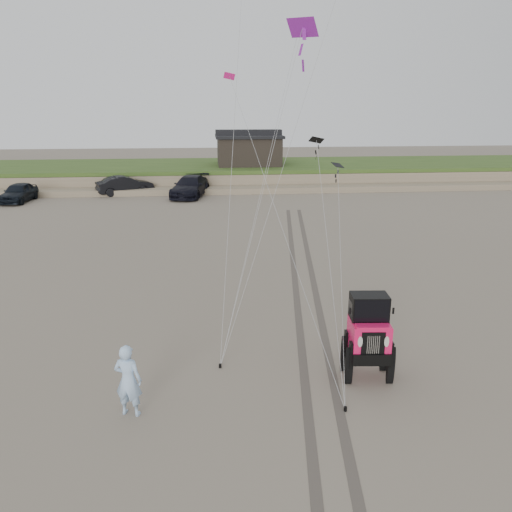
# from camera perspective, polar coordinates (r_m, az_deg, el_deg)

# --- Properties ---
(ground) EXTENTS (160.00, 160.00, 0.00)m
(ground) POSITION_cam_1_polar(r_m,az_deg,el_deg) (14.58, 3.61, -13.22)
(ground) COLOR #6B6054
(ground) RESTS_ON ground
(dune_ridge) EXTENTS (160.00, 14.25, 1.73)m
(dune_ridge) POSITION_cam_1_polar(r_m,az_deg,el_deg) (50.42, -3.18, 9.41)
(dune_ridge) COLOR #7A6B54
(dune_ridge) RESTS_ON ground
(cabin) EXTENTS (6.40, 5.40, 3.35)m
(cabin) POSITION_cam_1_polar(r_m,az_deg,el_deg) (49.79, -0.85, 12.13)
(cabin) COLOR black
(cabin) RESTS_ON dune_ridge
(truck_a) EXTENTS (2.08, 4.51, 1.50)m
(truck_a) POSITION_cam_1_polar(r_m,az_deg,el_deg) (43.75, -25.51, 6.58)
(truck_a) COLOR black
(truck_a) RESTS_ON ground
(truck_b) EXTENTS (5.02, 3.36, 1.56)m
(truck_b) POSITION_cam_1_polar(r_m,az_deg,el_deg) (44.45, -14.75, 7.84)
(truck_b) COLOR black
(truck_b) RESTS_ON ground
(truck_c) EXTENTS (3.60, 6.17, 1.68)m
(truck_c) POSITION_cam_1_polar(r_m,az_deg,el_deg) (42.27, -7.54, 7.88)
(truck_c) COLOR black
(truck_c) RESTS_ON ground
(jeep) EXTENTS (2.65, 5.33, 1.92)m
(jeep) POSITION_cam_1_polar(r_m,az_deg,el_deg) (14.24, 12.68, -10.02)
(jeep) COLOR #F51658
(jeep) RESTS_ON ground
(man) EXTENTS (0.78, 0.61, 1.87)m
(man) POSITION_cam_1_polar(r_m,az_deg,el_deg) (12.78, -14.40, -13.60)
(man) COLOR #97B6EA
(man) RESTS_ON ground
(kite_flock) EXTENTS (4.99, 6.60, 7.98)m
(kite_flock) POSITION_cam_1_polar(r_m,az_deg,el_deg) (21.75, 5.44, 24.33)
(kite_flock) COLOR red
(kite_flock) RESTS_ON ground
(stake_main) EXTENTS (0.08, 0.08, 0.12)m
(stake_main) POSITION_cam_1_polar(r_m,az_deg,el_deg) (14.83, -4.12, -12.42)
(stake_main) COLOR black
(stake_main) RESTS_ON ground
(stake_aux) EXTENTS (0.08, 0.08, 0.12)m
(stake_aux) POSITION_cam_1_polar(r_m,az_deg,el_deg) (13.15, 10.18, -16.84)
(stake_aux) COLOR black
(stake_aux) RESTS_ON ground
(tire_tracks) EXTENTS (5.22, 29.74, 0.01)m
(tire_tracks) POSITION_cam_1_polar(r_m,az_deg,el_deg) (22.10, 5.47, -2.52)
(tire_tracks) COLOR #4C443D
(tire_tracks) RESTS_ON ground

